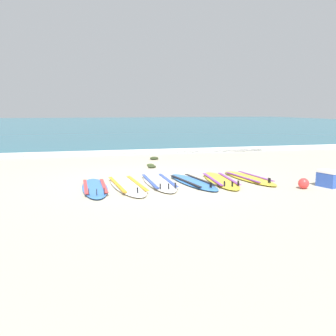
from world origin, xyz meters
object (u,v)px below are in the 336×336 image
Objects in this scene: surfboard_3 at (193,182)px; beach_ball at (304,183)px; cooler_box at (328,178)px; surfboard_0 at (95,188)px; surfboard_2 at (159,182)px; surfboard_5 at (249,178)px; surfboard_4 at (220,180)px; surfboard_1 at (127,185)px.

beach_ball is at bearing -28.04° from surfboard_3.
beach_ball is at bearing -175.84° from cooler_box.
surfboard_0 is 0.90× the size of surfboard_2.
surfboard_5 is at bearing 3.61° from surfboard_0.
surfboard_0 is 2.96m from surfboard_4.
surfboard_4 is at bearing 0.63° from surfboard_1.
surfboard_1 is 4.80× the size of cooler_box.
surfboard_3 is (0.78, -0.17, -0.00)m from surfboard_2.
surfboard_3 is 0.70m from surfboard_4.
surfboard_3 is at bearing -175.08° from surfboard_5.
cooler_box is at bearing -21.40° from surfboard_3.
surfboard_5 is 1.82m from cooler_box.
cooler_box is at bearing -19.60° from surfboard_2.
surfboard_3 is at bearing 151.96° from beach_ball.
cooler_box is (3.60, -1.28, 0.16)m from surfboard_2.
surfboard_4 is (2.25, 0.02, 0.00)m from surfboard_1.
surfboard_2 is at bearing 10.80° from surfboard_0.
surfboard_0 is 2.26m from surfboard_3.
surfboard_1 and surfboard_5 have the same top height.
surfboard_2 is 10.24× the size of beach_ball.
surfboard_1 is at bearing 162.84° from beach_ball.
beach_ball is at bearing -13.29° from surfboard_0.
beach_ball reaches higher than surfboard_1.
surfboard_1 is 1.10× the size of surfboard_4.
surfboard_2 is 0.80m from surfboard_3.
surfboard_4 is 2.40m from cooler_box.
surfboard_1 is 1.17× the size of surfboard_5.
surfboard_2 is 1.49m from surfboard_4.
surfboard_2 is 4.54× the size of cooler_box.
surfboard_5 is at bearing 4.92° from surfboard_3.
cooler_box reaches higher than beach_ball.
cooler_box reaches higher than surfboard_4.
surfboard_3 is 9.61× the size of beach_ball.
surfboard_2 and surfboard_5 have the same top height.
surfboard_1 is at bearing -166.67° from surfboard_2.
surfboard_1 is 4.51m from cooler_box.
surfboard_0 is 9.16× the size of beach_ball.
surfboard_0 is 0.95× the size of surfboard_3.
beach_ball is at bearing -24.30° from surfboard_2.
surfboard_3 is at bearing 158.60° from cooler_box.
surfboard_5 is at bearing 137.10° from cooler_box.
cooler_box is (2.82, -1.11, 0.16)m from surfboard_3.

